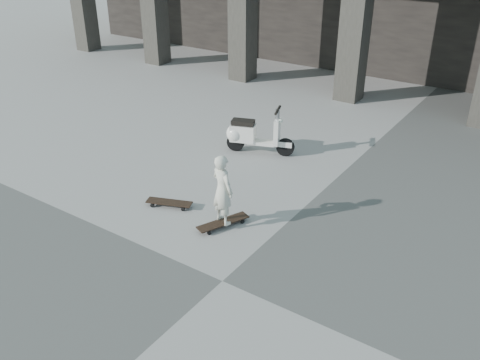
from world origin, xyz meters
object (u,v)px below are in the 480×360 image
Objects in this scene: skateboard_spare at (169,203)px; scooter at (249,134)px; longboard at (223,223)px; child at (222,190)px.

scooter is at bearing 71.76° from skateboard_spare.
longboard is 0.77× the size of child.
skateboard_spare is at bearing -106.93° from scooter.
skateboard_spare reaches higher than longboard.
scooter is (-1.30, 2.75, 0.34)m from longboard.
scooter is (-1.30, 2.75, -0.28)m from child.
skateboard_spare is 1.32m from child.
child is (-0.00, 0.00, 0.62)m from longboard.
skateboard_spare is (-1.17, -0.01, 0.00)m from longboard.
longboard is 0.65× the size of scooter.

